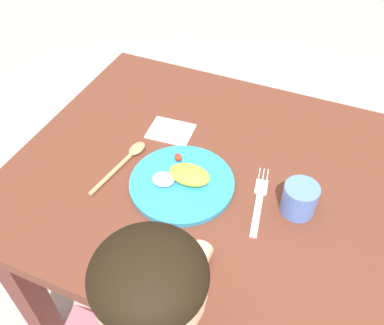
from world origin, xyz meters
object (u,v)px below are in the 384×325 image
fork (259,202)px  spoon (126,159)px  plate (182,181)px  drinking_cup (299,199)px

fork → spoon: 0.37m
fork → spoon: (-0.37, -0.00, 0.00)m
spoon → fork: bearing=-81.4°
plate → spoon: (-0.17, 0.02, -0.01)m
spoon → drinking_cup: (0.46, 0.01, 0.03)m
plate → spoon: plate is taller
fork → spoon: size_ratio=1.00×
spoon → drinking_cup: bearing=-79.5°
spoon → drinking_cup: size_ratio=2.72×
plate → fork: plate is taller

